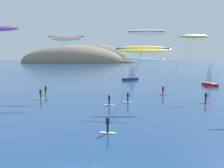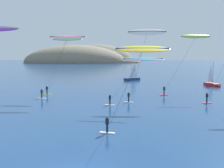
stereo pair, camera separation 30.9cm
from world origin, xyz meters
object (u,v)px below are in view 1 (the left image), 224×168
Objects in this scene: kitesurfer_cyan at (141,62)px; kitesurfer_green at (65,43)px; kitesurfer_pink at (65,41)px; sailboat_far at (130,78)px; kitesurfer_yellow at (141,55)px; sailboat_near at (212,83)px; kitesurfer_white at (146,37)px; kitesurfer_lime at (192,41)px.

kitesurfer_green reaches higher than kitesurfer_cyan.
kitesurfer_cyan is at bearing -27.38° from kitesurfer_pink.
kitesurfer_pink is at bearing -111.49° from sailboat_far.
kitesurfer_yellow is at bearing -66.15° from kitesurfer_green.
kitesurfer_white is (-18.26, -22.59, 9.54)m from sailboat_near.
sailboat_far is 39.39m from kitesurfer_cyan.
kitesurfer_yellow is 23.57m from kitesurfer_pink.
kitesurfer_green is at bearing 140.12° from kitesurfer_cyan.
sailboat_near is 0.56× the size of kitesurfer_green.
kitesurfer_cyan is at bearing -114.06° from kitesurfer_white.
kitesurfer_yellow is at bearing -98.03° from kitesurfer_white.
kitesurfer_pink is (0.74, -4.42, 0.18)m from kitesurfer_green.
sailboat_near is at bearing 30.68° from kitesurfer_pink.
kitesurfer_white is (-0.03, -36.89, 9.54)m from sailboat_far.
sailboat_near is 30.57m from kitesurfer_white.
kitesurfer_cyan reaches higher than sailboat_near.
kitesurfer_pink reaches higher than sailboat_far.
kitesurfer_yellow is 17.25m from kitesurfer_white.
kitesurfer_lime is (23.05, -0.14, 0.30)m from kitesurfer_green.
kitesurfer_white is (2.38, 16.88, 2.65)m from kitesurfer_yellow.
kitesurfer_yellow reaches higher than sailboat_near.
kitesurfer_white is at bearing -17.73° from kitesurfer_pink.
kitesurfer_cyan is at bearing -39.88° from kitesurfer_green.
kitesurfer_green is at bearing -115.69° from sailboat_far.
kitesurfer_yellow is 0.97× the size of kitesurfer_cyan.
kitesurfer_pink is (-10.49, 21.00, 2.17)m from kitesurfer_yellow.
kitesurfer_pink is at bearing -80.44° from kitesurfer_green.
kitesurfer_pink reaches higher than sailboat_near.
kitesurfer_white reaches higher than kitesurfer_cyan.
sailboat_far is at bearing 68.51° from kitesurfer_pink.
sailboat_far is 0.53× the size of kitesurfer_pink.
sailboat_far is 32.70m from kitesurfer_green.
kitesurfer_cyan reaches higher than sailboat_far.
sailboat_far is at bearing 64.31° from kitesurfer_green.
sailboat_far is at bearing 88.60° from kitesurfer_cyan.
sailboat_far is at bearing 89.96° from kitesurfer_white.
kitesurfer_cyan is 15.12m from kitesurfer_lime.
kitesurfer_yellow is 0.79× the size of kitesurfer_pink.
kitesurfer_lime is at bearing 10.84° from kitesurfer_pink.
kitesurfer_pink is (-12.87, 4.12, -0.48)m from kitesurfer_white.
kitesurfer_pink is at bearing -149.32° from sailboat_near.
kitesurfer_lime is at bearing -0.36° from kitesurfer_green.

